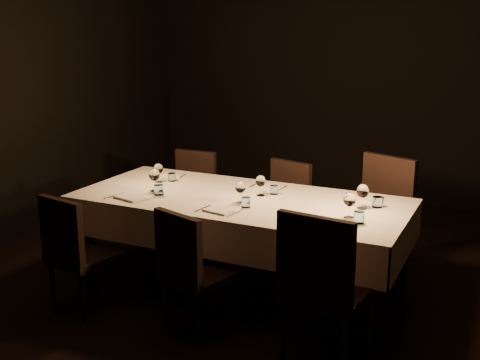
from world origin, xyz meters
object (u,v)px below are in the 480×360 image
at_px(chair_near_left, 74,248).
at_px(chair_near_center, 190,266).
at_px(dining_table, 240,207).
at_px(chair_far_left, 192,192).
at_px(chair_near_right, 322,283).
at_px(chair_far_center, 284,205).
at_px(chair_far_right, 378,213).

relative_size(chair_near_left, chair_near_center, 1.01).
height_order(dining_table, chair_far_left, chair_far_left).
xyz_separation_m(chair_near_right, chair_far_center, (-0.86, 1.56, -0.06)).
bearing_deg(chair_far_right, dining_table, -119.70).
relative_size(dining_table, chair_far_right, 2.51).
height_order(dining_table, chair_far_center, chair_far_center).
height_order(chair_near_left, chair_far_left, chair_near_left).
xyz_separation_m(chair_near_center, chair_near_right, (0.92, -0.01, 0.06)).
height_order(chair_near_left, chair_near_right, chair_near_right).
bearing_deg(dining_table, chair_far_right, 39.52).
bearing_deg(chair_near_left, dining_table, -127.53).
xyz_separation_m(dining_table, chair_far_left, (-0.92, 0.84, -0.20)).
xyz_separation_m(chair_near_left, chair_far_right, (1.81, 1.56, 0.06)).
xyz_separation_m(chair_near_center, chair_far_center, (0.06, 1.55, -0.00)).
xyz_separation_m(chair_near_left, chair_far_center, (0.96, 1.63, -0.00)).
bearing_deg(chair_far_left, chair_near_center, -62.76).
height_order(chair_near_right, chair_far_right, chair_far_right).
bearing_deg(chair_far_left, chair_far_center, -4.21).
relative_size(dining_table, chair_near_right, 2.54).
bearing_deg(chair_near_right, chair_far_left, -34.49).
height_order(chair_far_left, chair_far_center, same).
distance_m(dining_table, chair_far_right, 1.17).
xyz_separation_m(chair_near_left, chair_near_center, (0.91, 0.08, -0.00)).
distance_m(chair_near_left, chair_near_right, 1.83).
bearing_deg(chair_near_center, dining_table, -72.99).
distance_m(chair_near_center, chair_near_right, 0.92).
distance_m(chair_near_right, chair_far_right, 1.49).
relative_size(dining_table, chair_near_center, 2.90).
distance_m(chair_near_center, chair_far_right, 1.74).
distance_m(chair_near_left, chair_far_left, 1.66).
distance_m(chair_far_center, chair_far_right, 0.86).
xyz_separation_m(dining_table, chair_near_center, (-0.01, -0.74, -0.20)).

